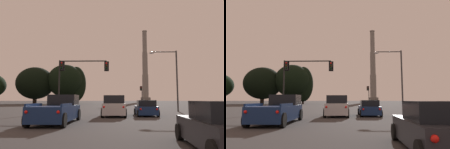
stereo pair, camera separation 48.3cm
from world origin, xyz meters
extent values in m
cube|color=silver|center=(0.20, 19.09, 0.68)|extent=(1.93, 4.81, 0.95)
cube|color=black|center=(0.20, 19.21, 1.51)|extent=(1.79, 2.80, 0.70)
cylinder|color=black|center=(-0.73, 21.02, 0.38)|extent=(0.22, 0.76, 0.76)
cylinder|color=black|center=(1.15, 21.01, 0.38)|extent=(0.22, 0.76, 0.76)
cylinder|color=black|center=(-0.74, 17.17, 0.38)|extent=(0.22, 0.76, 0.76)
cylinder|color=black|center=(1.14, 17.16, 0.38)|extent=(0.22, 0.76, 0.76)
sphere|color=red|center=(-0.58, 16.67, 0.89)|extent=(0.17, 0.17, 0.17)
sphere|color=red|center=(0.98, 16.67, 0.89)|extent=(0.17, 0.17, 0.17)
cube|color=navy|center=(-3.32, 12.90, 0.66)|extent=(2.00, 5.40, 0.88)
cube|color=black|center=(-3.32, 14.66, 1.46)|extent=(1.84, 1.80, 0.72)
cube|color=navy|center=(-4.26, 11.51, 1.18)|extent=(0.10, 2.43, 0.16)
cube|color=navy|center=(-2.38, 11.52, 1.18)|extent=(0.10, 2.43, 0.16)
cylinder|color=black|center=(-4.30, 15.10, 0.40)|extent=(0.22, 0.80, 0.80)
cylinder|color=black|center=(-2.34, 15.10, 0.40)|extent=(0.22, 0.80, 0.80)
cylinder|color=black|center=(-4.29, 10.70, 0.40)|extent=(0.22, 0.80, 0.80)
cylinder|color=black|center=(-2.33, 10.70, 0.40)|extent=(0.22, 0.80, 0.80)
sphere|color=red|center=(-4.13, 10.18, 0.85)|extent=(0.17, 0.17, 0.17)
sphere|color=red|center=(-2.49, 10.18, 0.85)|extent=(0.17, 0.17, 0.17)
cube|color=navy|center=(3.11, 19.61, 0.53)|extent=(1.72, 4.00, 0.72)
cube|color=black|center=(3.11, 19.21, 1.16)|extent=(1.56, 1.90, 0.55)
cylinder|color=black|center=(2.27, 21.24, 0.30)|extent=(0.22, 0.60, 0.60)
cylinder|color=black|center=(3.95, 21.24, 0.30)|extent=(0.22, 0.60, 0.60)
cylinder|color=black|center=(2.27, 17.99, 0.30)|extent=(0.22, 0.60, 0.60)
cylinder|color=black|center=(3.95, 17.99, 0.30)|extent=(0.22, 0.60, 0.60)
sphere|color=red|center=(2.43, 17.59, 0.68)|extent=(0.17, 0.17, 0.17)
sphere|color=red|center=(3.79, 17.59, 0.68)|extent=(0.17, 0.17, 0.17)
cube|color=#232328|center=(3.55, 5.73, 0.53)|extent=(1.90, 4.07, 0.72)
cube|color=black|center=(3.53, 5.33, 1.16)|extent=(1.64, 1.97, 0.55)
cylinder|color=black|center=(2.78, 7.39, 0.30)|extent=(0.25, 0.61, 0.60)
cylinder|color=black|center=(4.46, 7.31, 0.30)|extent=(0.25, 0.61, 0.60)
sphere|color=red|center=(2.78, 3.74, 0.68)|extent=(0.17, 0.17, 0.17)
cylinder|color=black|center=(7.61, 62.31, 2.71)|extent=(0.18, 0.18, 5.42)
cylinder|color=black|center=(7.61, 62.31, 0.05)|extent=(0.40, 0.40, 0.10)
cube|color=black|center=(7.32, 62.31, 4.75)|extent=(0.34, 0.34, 1.04)
cube|color=black|center=(7.32, 62.49, 4.75)|extent=(0.58, 0.03, 1.25)
sphere|color=red|center=(7.32, 62.12, 5.08)|extent=(0.22, 0.22, 0.22)
sphere|color=#352604|center=(7.32, 62.12, 4.75)|extent=(0.22, 0.22, 0.22)
sphere|color=black|center=(7.32, 62.12, 4.43)|extent=(0.22, 0.22, 0.22)
cylinder|color=black|center=(-6.68, 25.74, 3.18)|extent=(0.18, 0.18, 6.35)
cylinder|color=black|center=(-6.68, 25.74, 0.05)|extent=(0.40, 0.40, 0.10)
cube|color=black|center=(-6.39, 25.74, 5.68)|extent=(0.34, 0.34, 1.04)
cube|color=black|center=(-6.39, 25.92, 5.68)|extent=(0.58, 0.03, 1.25)
sphere|color=red|center=(-6.39, 25.55, 6.00)|extent=(0.22, 0.22, 0.22)
sphere|color=#352604|center=(-6.39, 25.55, 5.68)|extent=(0.22, 0.22, 0.22)
sphere|color=black|center=(-6.39, 25.55, 5.36)|extent=(0.22, 0.22, 0.22)
cylinder|color=black|center=(-3.76, 25.74, 6.25)|extent=(5.84, 0.14, 0.14)
sphere|color=black|center=(-6.68, 25.74, 6.25)|extent=(0.18, 0.18, 0.18)
cube|color=black|center=(-0.84, 25.74, 5.61)|extent=(0.34, 0.34, 1.04)
cube|color=black|center=(-0.84, 25.92, 5.61)|extent=(0.58, 0.03, 1.25)
sphere|color=red|center=(-0.84, 25.55, 5.93)|extent=(0.22, 0.22, 0.22)
sphere|color=#352604|center=(-0.84, 25.55, 5.61)|extent=(0.22, 0.22, 0.22)
sphere|color=black|center=(-0.84, 25.55, 5.29)|extent=(0.22, 0.22, 0.22)
cylinder|color=#38383A|center=(8.19, 27.25, 3.92)|extent=(0.20, 0.20, 7.84)
cylinder|color=#38383A|center=(6.58, 27.25, 7.69)|extent=(3.21, 0.12, 0.12)
sphere|color=#38383A|center=(8.19, 27.25, 7.69)|extent=(0.20, 0.20, 0.20)
ellipsoid|color=silver|center=(4.98, 27.25, 7.57)|extent=(0.64, 0.36, 0.26)
cylinder|color=slate|center=(20.93, 158.26, 1.58)|extent=(7.13, 7.13, 3.17)
cylinder|color=gray|center=(20.93, 158.26, 11.43)|extent=(4.46, 4.46, 16.54)
cylinder|color=gray|center=(20.93, 158.26, 27.97)|extent=(3.83, 3.83, 16.54)
cylinder|color=gray|center=(20.93, 158.26, 44.51)|extent=(3.21, 3.21, 16.54)
cylinder|color=gray|center=(20.93, 158.26, 52.43)|extent=(3.59, 3.59, 0.70)
cylinder|color=black|center=(-29.37, 77.61, 1.57)|extent=(1.37, 1.37, 3.13)
ellipsoid|color=black|center=(-29.37, 77.61, 7.49)|extent=(13.75, 12.37, 11.62)
cylinder|color=black|center=(-14.75, 79.09, 1.20)|extent=(0.73, 0.73, 2.39)
ellipsoid|color=black|center=(-14.75, 79.09, 7.24)|extent=(7.35, 6.61, 12.92)
cylinder|color=black|center=(-18.51, 77.92, 1.97)|extent=(1.30, 1.30, 3.93)
ellipsoid|color=black|center=(-18.51, 77.92, 8.35)|extent=(12.97, 11.67, 11.78)
camera|label=1|loc=(0.49, -0.88, 1.47)|focal=35.00mm
camera|label=2|loc=(0.97, -0.87, 1.47)|focal=35.00mm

